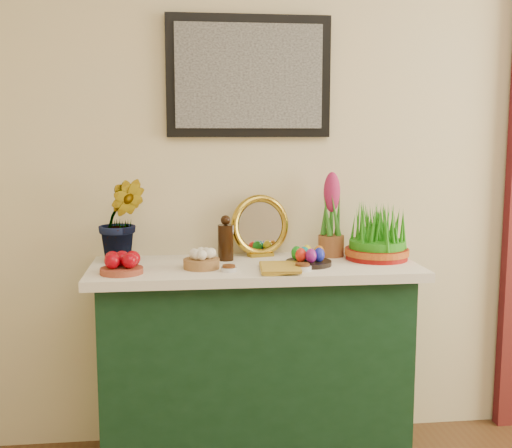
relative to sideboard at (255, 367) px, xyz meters
The scene contains 13 objects.
sideboard is the anchor object (origin of this frame).
tablecloth 0.45m from the sideboard, ahead, with size 1.40×0.55×0.04m, color white.
hyacinth_green 0.92m from the sideboard, 168.69° to the left, with size 0.24×0.21×0.49m, color #2F7B1F.
apple_bowl 0.76m from the sideboard, 166.39° to the right, with size 0.18×0.18×0.09m.
garlic_basket 0.56m from the sideboard, 162.96° to the right, with size 0.20×0.20×0.08m.
vinegar_cruet 0.57m from the sideboard, 142.10° to the left, with size 0.07×0.07×0.20m.
mirror 0.63m from the sideboard, 75.66° to the left, with size 0.29×0.13×0.28m.
book 0.50m from the sideboard, 87.87° to the right, with size 0.15×0.21×0.03m, color gold.
spice_dish_left 0.51m from the sideboard, 130.64° to the right, with size 0.07×0.07×0.03m.
spice_dish_right 0.53m from the sideboard, 40.87° to the right, with size 0.07×0.07×0.03m.
egg_plate 0.55m from the sideboard, 15.03° to the right, with size 0.23×0.23×0.08m.
hyacinth_pink 0.75m from the sideboard, 19.87° to the left, with size 0.12×0.12×0.39m.
wheatgrass_sabzeh 0.79m from the sideboard, ahead, with size 0.29×0.29×0.23m.
Camera 1 is at (-0.75, -0.69, 1.45)m, focal length 45.00 mm.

